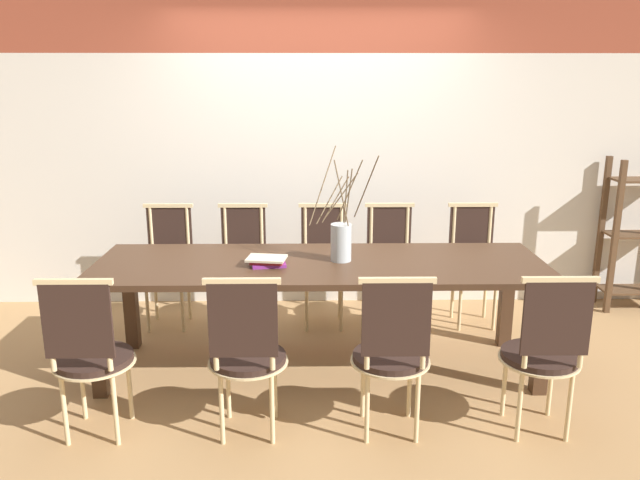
{
  "coord_description": "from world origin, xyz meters",
  "views": [
    {
      "loc": [
        -0.06,
        -3.94,
        1.95
      ],
      "look_at": [
        0.0,
        0.0,
        0.91
      ],
      "focal_mm": 35.0,
      "sensor_mm": 36.0,
      "label": 1
    }
  ],
  "objects_px": {
    "dining_table": "(320,274)",
    "chair_near_center": "(392,350)",
    "shelving_rack": "(640,235)",
    "chair_far_center": "(324,262)",
    "book_stack": "(268,261)",
    "vase_centerpiece": "(341,240)"
  },
  "relations": [
    {
      "from": "dining_table",
      "to": "chair_near_center",
      "type": "relative_size",
      "value": 3.08
    },
    {
      "from": "dining_table",
      "to": "shelving_rack",
      "type": "xyz_separation_m",
      "value": [
        2.74,
        1.14,
        -0.03
      ]
    },
    {
      "from": "dining_table",
      "to": "chair_near_center",
      "type": "height_order",
      "value": "chair_near_center"
    },
    {
      "from": "chair_far_center",
      "to": "book_stack",
      "type": "height_order",
      "value": "chair_far_center"
    },
    {
      "from": "chair_near_center",
      "to": "shelving_rack",
      "type": "xyz_separation_m",
      "value": [
        2.36,
        1.97,
        0.14
      ]
    },
    {
      "from": "book_stack",
      "to": "chair_far_center",
      "type": "bearing_deg",
      "value": 67.16
    },
    {
      "from": "chair_near_center",
      "to": "vase_centerpiece",
      "type": "distance_m",
      "value": 0.98
    },
    {
      "from": "dining_table",
      "to": "vase_centerpiece",
      "type": "bearing_deg",
      "value": 13.79
    },
    {
      "from": "dining_table",
      "to": "shelving_rack",
      "type": "distance_m",
      "value": 2.97
    },
    {
      "from": "dining_table",
      "to": "shelving_rack",
      "type": "height_order",
      "value": "shelving_rack"
    },
    {
      "from": "vase_centerpiece",
      "to": "book_stack",
      "type": "height_order",
      "value": "vase_centerpiece"
    },
    {
      "from": "chair_far_center",
      "to": "vase_centerpiece",
      "type": "xyz_separation_m",
      "value": [
        0.1,
        -0.8,
        0.39
      ]
    },
    {
      "from": "dining_table",
      "to": "book_stack",
      "type": "height_order",
      "value": "book_stack"
    },
    {
      "from": "vase_centerpiece",
      "to": "book_stack",
      "type": "bearing_deg",
      "value": -167.51
    },
    {
      "from": "dining_table",
      "to": "book_stack",
      "type": "bearing_deg",
      "value": -168.05
    },
    {
      "from": "chair_near_center",
      "to": "chair_far_center",
      "type": "distance_m",
      "value": 1.69
    },
    {
      "from": "dining_table",
      "to": "chair_near_center",
      "type": "xyz_separation_m",
      "value": [
        0.38,
        -0.83,
        -0.16
      ]
    },
    {
      "from": "chair_far_center",
      "to": "book_stack",
      "type": "distance_m",
      "value": 1.02
    },
    {
      "from": "chair_far_center",
      "to": "book_stack",
      "type": "relative_size",
      "value": 3.58
    },
    {
      "from": "dining_table",
      "to": "book_stack",
      "type": "relative_size",
      "value": 11.02
    },
    {
      "from": "chair_near_center",
      "to": "chair_far_center",
      "type": "height_order",
      "value": "same"
    },
    {
      "from": "chair_far_center",
      "to": "shelving_rack",
      "type": "height_order",
      "value": "shelving_rack"
    }
  ]
}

